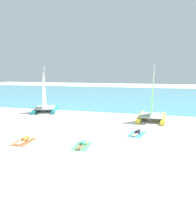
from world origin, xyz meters
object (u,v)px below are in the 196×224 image
at_px(towel_middle, 82,146).
at_px(sunbather_right, 137,133).
at_px(sailboat_yellow, 152,112).
at_px(sunbather_left, 24,140).
at_px(sunbather_middle, 82,144).
at_px(towel_right, 137,134).
at_px(towel_left, 24,142).
at_px(sailboat_teal, 45,105).

height_order(towel_middle, sunbather_right, sunbather_right).
bearing_deg(sailboat_yellow, towel_middle, -113.35).
relative_size(sailboat_yellow, sunbather_right, 3.65).
bearing_deg(sunbather_left, sunbather_right, 25.03).
bearing_deg(sunbather_middle, towel_right, 44.22).
relative_size(towel_left, sunbather_left, 1.22).
bearing_deg(towel_left, sunbather_left, 91.15).
relative_size(sailboat_yellow, towel_middle, 2.97).
bearing_deg(sunbather_right, sailboat_teal, 166.22).
distance_m(towel_left, sunbather_middle, 4.32).
height_order(towel_left, towel_right, same).
relative_size(sailboat_yellow, sunbather_middle, 3.62).
distance_m(sunbather_middle, towel_right, 4.88).
xyz_separation_m(towel_left, towel_right, (7.70, 3.80, 0.00)).
bearing_deg(sunbather_left, sailboat_yellow, 44.38).
relative_size(towel_right, sunbather_right, 1.23).
distance_m(sailboat_teal, sunbather_middle, 13.24).
distance_m(sailboat_yellow, sunbather_left, 12.63).
relative_size(sunbather_left, sunbather_right, 1.01).
distance_m(sailboat_yellow, towel_right, 5.45).
xyz_separation_m(towel_left, sunbather_right, (7.72, 3.86, 0.13)).
bearing_deg(towel_right, sunbather_middle, -134.14).
height_order(towel_middle, towel_right, same).
xyz_separation_m(sailboat_yellow, towel_left, (-8.83, -9.06, -0.84)).
height_order(sailboat_teal, sunbather_right, sailboat_teal).
bearing_deg(towel_left, sunbather_middle, 3.94).
bearing_deg(towel_middle, sunbather_right, 46.77).
bearing_deg(sunbather_right, towel_middle, -117.19).
relative_size(towel_middle, sunbather_middle, 1.22).
bearing_deg(sunbather_middle, sunbather_right, 44.58).
height_order(sunbather_left, towel_middle, sunbather_left).
xyz_separation_m(towel_middle, towel_right, (3.40, 3.57, 0.00)).
distance_m(towel_left, sunbather_right, 8.64).
bearing_deg(towel_left, sunbather_right, 26.58).
relative_size(sailboat_teal, towel_middle, 2.98).
distance_m(sailboat_teal, sailboat_yellow, 12.92).
xyz_separation_m(towel_left, sunbather_middle, (4.31, 0.30, 0.13)).
bearing_deg(towel_left, towel_middle, 3.06).
height_order(sailboat_teal, sunbather_left, sailboat_teal).
xyz_separation_m(sailboat_teal, towel_left, (4.00, -10.58, -0.84)).
xyz_separation_m(towel_left, sunbather_left, (-0.00, 0.07, 0.13)).
bearing_deg(sailboat_teal, sailboat_yellow, -26.51).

